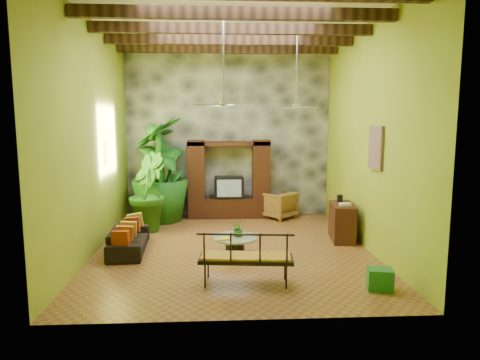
{
  "coord_description": "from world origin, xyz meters",
  "views": [
    {
      "loc": [
        -0.35,
        -9.33,
        2.87
      ],
      "look_at": [
        0.17,
        0.2,
        1.53
      ],
      "focal_mm": 32.0,
      "sensor_mm": 36.0,
      "label": 1
    }
  ],
  "objects": [
    {
      "name": "iron_bench",
      "position": [
        0.15,
        -2.17,
        0.53
      ],
      "size": [
        1.69,
        0.75,
        0.57
      ],
      "rotation": [
        0.0,
        0.0,
        -0.1
      ],
      "color": "black",
      "rests_on": "ground"
    },
    {
      "name": "ceiling",
      "position": [
        0.0,
        0.0,
        5.0
      ],
      "size": [
        6.0,
        7.0,
        0.02
      ],
      "primitive_type": "cube",
      "color": "silver",
      "rests_on": "back_wall"
    },
    {
      "name": "tall_plant_b",
      "position": [
        -2.19,
        1.77,
        1.02
      ],
      "size": [
        1.15,
        1.31,
        2.05
      ],
      "primitive_type": "imported",
      "rotation": [
        0.0,
        0.0,
        1.81
      ],
      "color": "#225E18",
      "rests_on": "ground"
    },
    {
      "name": "tall_plant_a",
      "position": [
        -1.89,
        2.88,
        1.2
      ],
      "size": [
        1.48,
        1.23,
        2.4
      ],
      "primitive_type": "imported",
      "rotation": [
        0.0,
        0.0,
        0.34
      ],
      "color": "#1B671C",
      "rests_on": "ground"
    },
    {
      "name": "left_wall",
      "position": [
        -3.0,
        0.0,
        2.5
      ],
      "size": [
        0.02,
        7.0,
        5.0
      ],
      "primitive_type": "cube",
      "color": "olive",
      "rests_on": "ground"
    },
    {
      "name": "green_bin",
      "position": [
        2.41,
        -2.5,
        0.18
      ],
      "size": [
        0.47,
        0.39,
        0.37
      ],
      "primitive_type": "cube",
      "rotation": [
        0.0,
        0.0,
        -0.2
      ],
      "color": "#1D6D37",
      "rests_on": "ground"
    },
    {
      "name": "entertainment_center",
      "position": [
        0.0,
        3.14,
        0.97
      ],
      "size": [
        2.4,
        0.55,
        2.3
      ],
      "color": "black",
      "rests_on": "ground"
    },
    {
      "name": "wall_art_painting",
      "position": [
        2.96,
        -0.6,
        2.3
      ],
      "size": [
        0.06,
        0.7,
        0.9
      ],
      "primitive_type": "cube",
      "color": "#214F7C",
      "rests_on": "right_wall"
    },
    {
      "name": "back_wall",
      "position": [
        0.0,
        3.5,
        2.5
      ],
      "size": [
        6.0,
        0.02,
        5.0
      ],
      "primitive_type": "cube",
      "color": "olive",
      "rests_on": "ground"
    },
    {
      "name": "wicker_armchair",
      "position": [
        1.46,
        2.98,
        0.4
      ],
      "size": [
        1.21,
        1.21,
        0.79
      ],
      "primitive_type": "imported",
      "rotation": [
        0.0,
        0.0,
        3.87
      ],
      "color": "olive",
      "rests_on": "ground"
    },
    {
      "name": "stone_accent_wall",
      "position": [
        0.0,
        3.44,
        2.5
      ],
      "size": [
        5.98,
        0.1,
        4.98
      ],
      "primitive_type": "cube",
      "color": "#35373D",
      "rests_on": "ground"
    },
    {
      "name": "right_wall",
      "position": [
        3.0,
        0.0,
        2.5
      ],
      "size": [
        0.02,
        7.0,
        5.0
      ],
      "primitive_type": "cube",
      "color": "olive",
      "rests_on": "ground"
    },
    {
      "name": "sofa",
      "position": [
        -2.3,
        -0.08,
        0.27
      ],
      "size": [
        0.83,
        1.88,
        0.54
      ],
      "primitive_type": "imported",
      "rotation": [
        0.0,
        0.0,
        1.63
      ],
      "color": "black",
      "rests_on": "ground"
    },
    {
      "name": "ceiling_fan_back",
      "position": [
        1.6,
        1.2,
        3.4
      ],
      "size": [
        1.28,
        1.28,
        1.86
      ],
      "color": "#ACACB1",
      "rests_on": "ceiling"
    },
    {
      "name": "coffee_table",
      "position": [
        0.02,
        -0.48,
        0.26
      ],
      "size": [
        0.97,
        0.97,
        0.4
      ],
      "rotation": [
        0.0,
        0.0,
        0.07
      ],
      "color": "black",
      "rests_on": "ground"
    },
    {
      "name": "side_console",
      "position": [
        2.65,
        0.57,
        0.44
      ],
      "size": [
        0.64,
        1.16,
        0.88
      ],
      "primitive_type": "cube",
      "rotation": [
        0.0,
        0.0,
        -0.13
      ],
      "color": "#391912",
      "rests_on": "ground"
    },
    {
      "name": "ground",
      "position": [
        0.0,
        0.0,
        0.0
      ],
      "size": [
        7.0,
        7.0,
        0.0
      ],
      "primitive_type": "plane",
      "color": "brown",
      "rests_on": "ground"
    },
    {
      "name": "wall_art_mask",
      "position": [
        -2.96,
        1.0,
        2.1
      ],
      "size": [
        0.06,
        0.32,
        0.55
      ],
      "primitive_type": "cube",
      "color": "yellow",
      "rests_on": "left_wall"
    },
    {
      "name": "centerpiece_plant",
      "position": [
        0.1,
        -0.41,
        0.58
      ],
      "size": [
        0.39,
        0.36,
        0.36
      ],
      "primitive_type": "imported",
      "rotation": [
        0.0,
        0.0,
        0.31
      ],
      "color": "#28691B",
      "rests_on": "coffee_table"
    },
    {
      "name": "tall_plant_c",
      "position": [
        -1.97,
        2.81,
        1.48
      ],
      "size": [
        1.91,
        1.91,
        2.97
      ],
      "primitive_type": "imported",
      "rotation": [
        0.0,
        0.0,
        4.55
      ],
      "color": "#1B5B17",
      "rests_on": "ground"
    },
    {
      "name": "ceiling_fan_front",
      "position": [
        -0.2,
        -0.4,
        3.4
      ],
      "size": [
        1.28,
        1.28,
        1.86
      ],
      "color": "#ACACB1",
      "rests_on": "ceiling"
    },
    {
      "name": "yellow_tray",
      "position": [
        -0.22,
        -0.67,
        0.42
      ],
      "size": [
        0.33,
        0.27,
        0.03
      ],
      "primitive_type": "cube",
      "rotation": [
        0.0,
        0.0,
        0.23
      ],
      "color": "yellow",
      "rests_on": "coffee_table"
    },
    {
      "name": "ceiling_beams",
      "position": [
        0.0,
        0.0,
        4.78
      ],
      "size": [
        5.95,
        5.36,
        0.22
      ],
      "color": "#3E2413",
      "rests_on": "ceiling"
    }
  ]
}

